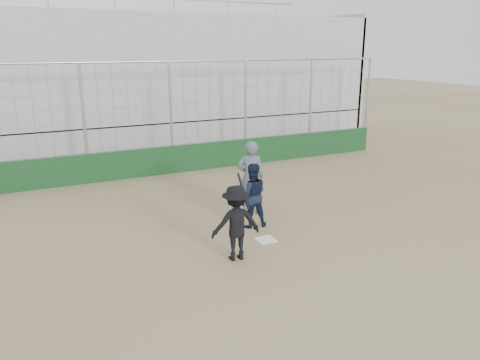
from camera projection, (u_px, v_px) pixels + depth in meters
name	position (u px, v px, depth m)	size (l,w,h in m)	color
ground	(266.00, 240.00, 11.28)	(90.00, 90.00, 0.00)	brown
home_plate	(266.00, 240.00, 11.27)	(0.44, 0.44, 0.02)	white
backstop	(172.00, 147.00, 17.05)	(18.10, 0.25, 4.04)	#103417
bleachers	(135.00, 83.00, 20.78)	(20.25, 6.70, 6.98)	#949494
batter_at_plate	(236.00, 223.00, 10.08)	(1.15, 0.81, 1.83)	black
catcher_crouched	(252.00, 206.00, 11.96)	(0.92, 0.77, 1.14)	black
umpire	(250.00, 181.00, 12.87)	(0.75, 0.49, 1.86)	#4C5360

